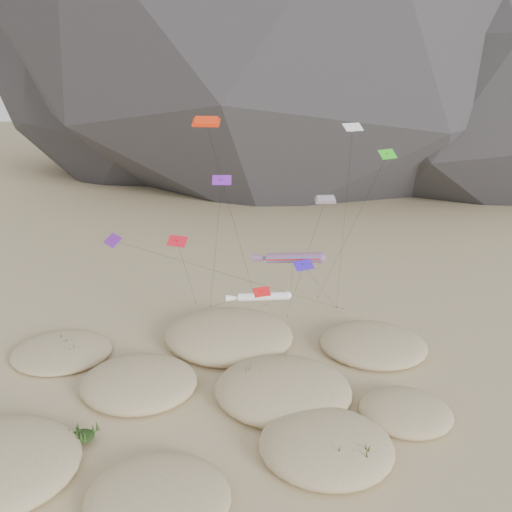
# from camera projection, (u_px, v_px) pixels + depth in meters

# --- Properties ---
(ground) EXTENTS (500.00, 500.00, 0.00)m
(ground) POSITION_uv_depth(u_px,v_px,m) (234.00, 422.00, 49.05)
(ground) COLOR #CCB789
(ground) RESTS_ON ground
(dunes) EXTENTS (50.28, 37.09, 3.68)m
(dunes) POSITION_uv_depth(u_px,v_px,m) (218.00, 389.00, 52.84)
(dunes) COLOR #CCB789
(dunes) RESTS_ON ground
(dune_grass) EXTENTS (43.71, 26.86, 1.57)m
(dune_grass) POSITION_uv_depth(u_px,v_px,m) (229.00, 388.00, 52.75)
(dune_grass) COLOR black
(dune_grass) RESTS_ON ground
(kite_stakes) EXTENTS (21.39, 5.91, 0.30)m
(kite_stakes) POSITION_uv_depth(u_px,v_px,m) (273.00, 307.00, 71.62)
(kite_stakes) COLOR #3F2D1E
(kite_stakes) RESTS_ON ground
(rainbow_tube_kite) EXTENTS (8.17, 15.73, 13.68)m
(rainbow_tube_kite) POSITION_uv_depth(u_px,v_px,m) (291.00, 258.00, 55.14)
(rainbow_tube_kite) COLOR red
(rainbow_tube_kite) RESTS_ON ground
(white_tube_kite) EXTENTS (7.21, 16.37, 9.77)m
(white_tube_kite) POSITION_uv_depth(u_px,v_px,m) (260.00, 297.00, 54.49)
(white_tube_kite) COLOR white
(white_tube_kite) RESTS_ON ground
(orange_parafoil) EXTENTS (5.48, 15.21, 27.84)m
(orange_parafoil) POSITION_uv_depth(u_px,v_px,m) (207.00, 125.00, 51.09)
(orange_parafoil) COLOR red
(orange_parafoil) RESTS_ON ground
(multi_parafoil) EXTENTS (4.42, 15.20, 20.46)m
(multi_parafoil) POSITION_uv_depth(u_px,v_px,m) (325.00, 202.00, 50.60)
(multi_parafoil) COLOR #FF511A
(multi_parafoil) RESTS_ON ground
(delta_kites) EXTENTS (30.94, 24.15, 27.01)m
(delta_kites) POSITION_uv_depth(u_px,v_px,m) (258.00, 218.00, 52.88)
(delta_kites) COLOR #3217CA
(delta_kites) RESTS_ON ground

